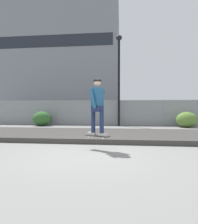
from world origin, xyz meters
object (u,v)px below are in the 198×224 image
object	(u,v)px
street_lamp	(119,69)
shrub_left	(42,119)
skater	(97,104)
parked_car_near	(79,113)
shrub_center	(187,120)
skateboard	(97,136)

from	to	relation	value
street_lamp	shrub_left	world-z (taller)	street_lamp
skater	shrub_left	bearing A→B (deg)	122.86
parked_car_near	shrub_left	distance (m)	4.41
shrub_center	parked_car_near	bearing A→B (deg)	153.13
street_lamp	shrub_left	xyz separation A→B (m)	(-5.52, -0.39, -3.51)
skater	parked_car_near	distance (m)	12.03
skateboard	street_lamp	xyz separation A→B (m)	(0.58, 8.05, 3.59)
skater	street_lamp	distance (m)	8.48
skater	street_lamp	size ratio (longest dim) A/B	0.27
skater	parked_car_near	world-z (taller)	skater
skater	shrub_center	distance (m)	9.10
skater	shrub_center	xyz separation A→B (m)	(5.03, 7.53, -0.90)
shrub_center	street_lamp	bearing A→B (deg)	173.36
skateboard	street_lamp	bearing A→B (deg)	85.91
skateboard	shrub_left	world-z (taller)	shrub_left
skater	shrub_left	world-z (taller)	skater
skateboard	skater	world-z (taller)	skater
skater	parked_car_near	bearing A→B (deg)	104.73
shrub_left	skateboard	bearing A→B (deg)	-57.14
street_lamp	parked_car_near	xyz separation A→B (m)	(-3.63, 3.58, -3.18)
skater	shrub_center	world-z (taller)	skater
parked_car_near	shrub_left	size ratio (longest dim) A/B	3.40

